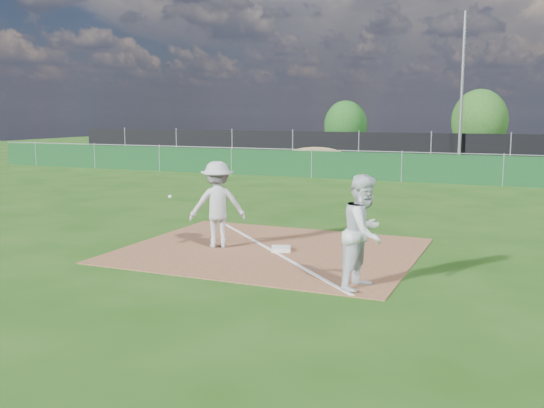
{
  "coord_description": "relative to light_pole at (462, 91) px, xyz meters",
  "views": [
    {
      "loc": [
        4.92,
        -10.47,
        2.89
      ],
      "look_at": [
        0.04,
        1.0,
        1.0
      ],
      "focal_mm": 40.0,
      "sensor_mm": 36.0,
      "label": 1
    }
  ],
  "objects": [
    {
      "name": "first_base",
      "position": [
        -1.26,
        -21.69,
        -3.94
      ],
      "size": [
        0.51,
        0.51,
        0.08
      ],
      "primitive_type": "cube",
      "rotation": [
        0.0,
        0.0,
        0.37
      ],
      "color": "white",
      "rests_on": "infield_dirt"
    },
    {
      "name": "runner",
      "position": [
        1.0,
        -23.63,
        -3.05
      ],
      "size": [
        0.88,
        1.04,
        1.9
      ],
      "primitive_type": "imported",
      "rotation": [
        0.0,
        0.0,
        1.38
      ],
      "color": "silver",
      "rests_on": "ground"
    },
    {
      "name": "dirt_mound",
      "position": [
        -6.5,
        -4.2,
        -3.42
      ],
      "size": [
        3.38,
        2.6,
        1.17
      ],
      "primitive_type": "ellipsoid",
      "color": "olive",
      "rests_on": "ground"
    },
    {
      "name": "green_fence",
      "position": [
        -1.5,
        -7.7,
        -3.4
      ],
      "size": [
        44.0,
        0.05,
        1.2
      ],
      "primitive_type": "cube",
      "color": "#0F3919",
      "rests_on": "ground"
    },
    {
      "name": "infield_dirt",
      "position": [
        -1.5,
        -21.7,
        -3.99
      ],
      "size": [
        6.0,
        5.0,
        0.02
      ],
      "primitive_type": "cube",
      "color": "brown",
      "rests_on": "ground"
    },
    {
      "name": "car_mid",
      "position": [
        -1.87,
        4.48,
        -3.32
      ],
      "size": [
        4.3,
        2.92,
        1.34
      ],
      "primitive_type": "imported",
      "rotation": [
        0.0,
        0.0,
        1.16
      ],
      "color": "black",
      "rests_on": "parking_lot"
    },
    {
      "name": "car_right",
      "position": [
        3.0,
        3.91,
        -3.37
      ],
      "size": [
        4.3,
        1.82,
        1.24
      ],
      "primitive_type": "imported",
      "rotation": [
        0.0,
        0.0,
        1.55
      ],
      "color": "black",
      "rests_on": "parking_lot"
    },
    {
      "name": "light_pole",
      "position": [
        0.0,
        0.0,
        0.0
      ],
      "size": [
        0.16,
        0.16,
        8.0
      ],
      "primitive_type": "cylinder",
      "color": "slate",
      "rests_on": "ground"
    },
    {
      "name": "parking_lot",
      "position": [
        -1.5,
        5.3,
        -4.0
      ],
      "size": [
        46.0,
        9.0,
        0.01
      ],
      "primitive_type": "cube",
      "color": "black",
      "rests_on": "ground"
    },
    {
      "name": "play_at_first",
      "position": [
        -2.64,
        -21.9,
        -3.06
      ],
      "size": [
        1.99,
        1.21,
        1.85
      ],
      "color": "silver",
      "rests_on": "infield_dirt"
    },
    {
      "name": "tree_left",
      "position": [
        -9.37,
        10.91,
        -2.05
      ],
      "size": [
        3.19,
        3.19,
        3.78
      ],
      "color": "#382316",
      "rests_on": "ground"
    },
    {
      "name": "tree_mid",
      "position": [
        0.1,
        11.2,
        -1.68
      ],
      "size": [
        3.79,
        3.79,
        4.5
      ],
      "color": "#382316",
      "rests_on": "ground"
    },
    {
      "name": "ground",
      "position": [
        -1.5,
        -12.7,
        -4.0
      ],
      "size": [
        90.0,
        90.0,
        0.0
      ],
      "primitive_type": "plane",
      "color": "#1D470F",
      "rests_on": "ground"
    },
    {
      "name": "foul_line",
      "position": [
        -1.5,
        -21.7,
        -3.98
      ],
      "size": [
        5.01,
        5.01,
        0.01
      ],
      "primitive_type": "cube",
      "rotation": [
        0.0,
        0.0,
        0.79
      ],
      "color": "white",
      "rests_on": "infield_dirt"
    },
    {
      "name": "black_fence",
      "position": [
        -1.5,
        0.3,
        -3.1
      ],
      "size": [
        46.0,
        0.04,
        1.8
      ],
      "primitive_type": "cube",
      "color": "black",
      "rests_on": "ground"
    },
    {
      "name": "car_left",
      "position": [
        -8.33,
        5.53,
        -3.15
      ],
      "size": [
        5.25,
        3.09,
        1.68
      ],
      "primitive_type": "imported",
      "rotation": [
        0.0,
        0.0,
        1.33
      ],
      "color": "#989A9F",
      "rests_on": "parking_lot"
    }
  ]
}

